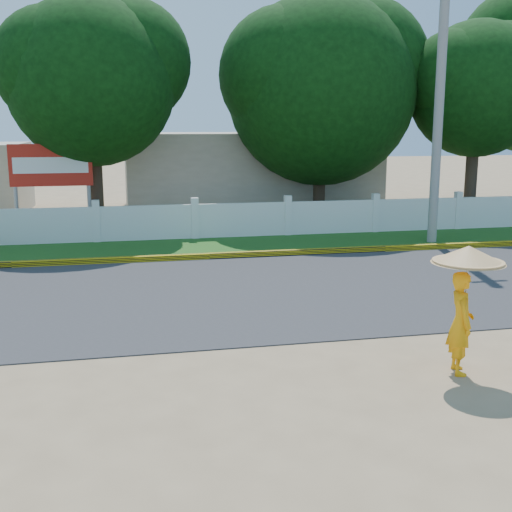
% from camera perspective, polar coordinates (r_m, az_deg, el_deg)
% --- Properties ---
extents(ground, '(120.00, 120.00, 0.00)m').
position_cam_1_polar(ground, '(9.60, 2.52, -10.00)').
color(ground, '#9E8460').
rests_on(ground, ground).
extents(road, '(60.00, 7.00, 0.02)m').
position_cam_1_polar(road, '(13.79, -2.16, -3.21)').
color(road, '#38383A').
rests_on(road, ground).
extents(grass_verge, '(60.00, 3.50, 0.03)m').
position_cam_1_polar(grass_verge, '(18.86, -4.90, 0.81)').
color(grass_verge, '#2D601E').
rests_on(grass_verge, ground).
extents(curb, '(40.00, 0.18, 0.16)m').
position_cam_1_polar(curb, '(17.19, -4.20, -0.02)').
color(curb, yellow).
rests_on(curb, ground).
extents(fence, '(40.00, 0.10, 1.10)m').
position_cam_1_polar(fence, '(20.19, -5.45, 3.05)').
color(fence, silver).
rests_on(fence, ground).
extents(building_near, '(10.00, 6.00, 3.20)m').
position_cam_1_polar(building_near, '(27.22, -0.83, 7.53)').
color(building_near, '#B7AD99').
rests_on(building_near, ground).
extents(utility_pole, '(0.28, 0.28, 8.92)m').
position_cam_1_polar(utility_pole, '(20.00, 16.02, 13.82)').
color(utility_pole, gray).
rests_on(utility_pole, ground).
extents(monk_with_parasol, '(1.03, 1.03, 1.87)m').
position_cam_1_polar(monk_with_parasol, '(9.56, 18.03, -2.97)').
color(monk_with_parasol, '#F89D0D').
rests_on(monk_with_parasol, ground).
extents(billboard, '(2.50, 0.13, 2.95)m').
position_cam_1_polar(billboard, '(21.08, -17.75, 7.27)').
color(billboard, gray).
rests_on(billboard, ground).
extents(tree_row, '(35.07, 8.30, 9.37)m').
position_cam_1_polar(tree_row, '(24.15, 7.11, 15.07)').
color(tree_row, '#473828').
rests_on(tree_row, ground).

